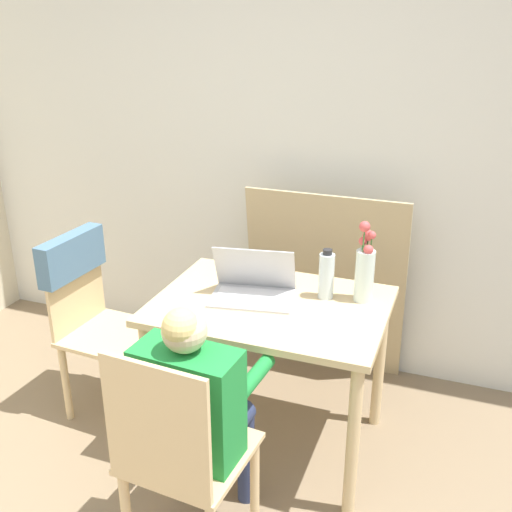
# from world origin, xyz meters

# --- Properties ---
(wall_back) EXTENTS (6.40, 0.05, 2.50)m
(wall_back) POSITION_xyz_m (0.00, 2.23, 1.25)
(wall_back) COLOR silver
(wall_back) RESTS_ON ground_plane
(dining_table) EXTENTS (0.98, 0.71, 0.72)m
(dining_table) POSITION_xyz_m (-0.08, 1.40, 0.61)
(dining_table) COLOR #D6B784
(dining_table) RESTS_ON ground_plane
(chair_occupied) EXTENTS (0.43, 0.43, 0.89)m
(chair_occupied) POSITION_xyz_m (-0.15, 0.68, 0.45)
(chair_occupied) COLOR #D6B784
(chair_occupied) RESTS_ON ground_plane
(chair_spare) EXTENTS (0.45, 0.42, 0.90)m
(chair_spare) POSITION_xyz_m (-0.99, 1.38, 0.60)
(chair_spare) COLOR #D6B784
(chair_spare) RESTS_ON ground_plane
(person_seated) EXTENTS (0.39, 0.45, 0.99)m
(person_seated) POSITION_xyz_m (-0.15, 0.80, 0.61)
(person_seated) COLOR #1E8438
(person_seated) RESTS_ON ground_plane
(laptop) EXTENTS (0.39, 0.30, 0.22)m
(laptop) POSITION_xyz_m (-0.17, 1.43, 0.77)
(laptop) COLOR #B2B2B7
(laptop) RESTS_ON dining_table
(flower_vase) EXTENTS (0.08, 0.08, 0.36)m
(flower_vase) POSITION_xyz_m (0.28, 1.56, 0.86)
(flower_vase) COLOR silver
(flower_vase) RESTS_ON dining_table
(water_bottle) EXTENTS (0.07, 0.07, 0.22)m
(water_bottle) POSITION_xyz_m (0.13, 1.53, 0.82)
(water_bottle) COLOR silver
(water_bottle) RESTS_ON dining_table
(cardboard_panel) EXTENTS (0.84, 0.16, 1.03)m
(cardboard_panel) POSITION_xyz_m (-0.01, 2.09, 0.51)
(cardboard_panel) COLOR tan
(cardboard_panel) RESTS_ON ground_plane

